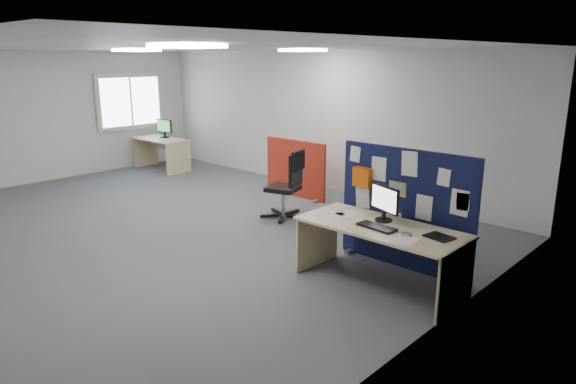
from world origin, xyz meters
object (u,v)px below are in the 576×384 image
Objects in this scene: main_desk at (382,239)px; office_chair at (289,181)px; second_desk at (162,146)px; monitor_second at (164,128)px; red_divider at (295,169)px; navy_divider at (404,208)px; monitor_main at (384,202)px.

office_chair reaches higher than main_desk.
second_desk is at bearing 165.49° from main_desk.
main_desk is 7.58m from monitor_second.
red_divider is 3.97m from monitor_second.
navy_divider is 1.29× the size of second_desk.
monitor_second reaches higher than red_divider.
monitor_second reaches higher than main_desk.
main_desk is 2.74m from office_chair.
office_chair is at bearing -9.05° from second_desk.
monitor_main is (0.04, -0.51, 0.20)m from navy_divider.
navy_divider is 3.88× the size of monitor_second.
second_desk is at bearing -175.03° from red_divider.
navy_divider reaches higher than monitor_main.
monitor_main is 2.63m from office_chair.
office_chair is (4.77, -0.76, 0.09)m from second_desk.
main_desk is at bearing -33.27° from red_divider.
monitor_main is 0.98× the size of monitor_second.
monitor_main reaches higher than main_desk.
navy_divider reaches higher than red_divider.
office_chair is (-2.49, 1.12, 0.07)m from main_desk.
navy_divider is 0.68m from main_desk.
monitor_main is 7.46m from monitor_second.
red_divider is 1.29× the size of office_chair.
red_divider is (-3.29, 2.09, -0.44)m from monitor_main.
main_desk is (0.12, -0.64, -0.19)m from navy_divider.
main_desk and second_desk have the same top height.
second_desk is (-7.18, 1.76, -0.42)m from monitor_main.
monitor_main is (-0.08, 0.12, 0.40)m from main_desk.
navy_divider is 1.64× the size of office_chair.
second_desk is at bearing -77.24° from monitor_second.
navy_divider is at bearing -29.46° from office_chair.
monitor_main is at bearing -13.74° from second_desk.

